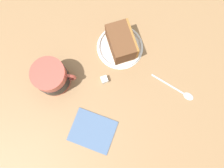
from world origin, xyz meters
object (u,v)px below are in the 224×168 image
small_plate (120,47)px  teaspoon (181,92)px  folded_napkin (93,131)px  tea_mug (52,77)px  sugar_cube (104,79)px  cake_slice (121,42)px

small_plate → teaspoon: small_plate is taller
teaspoon → folded_napkin: bearing=-17.9°
tea_mug → teaspoon: (-24.78, 26.31, -3.62)cm
small_plate → folded_napkin: 25.57cm
tea_mug → sugar_cube: (-10.66, 8.94, -3.07)cm
teaspoon → folded_napkin: 27.25cm
small_plate → teaspoon: size_ratio=1.03×
small_plate → cake_slice: size_ratio=1.16×
cake_slice → tea_mug: size_ratio=1.20×
tea_mug → teaspoon: size_ratio=0.74×
small_plate → teaspoon: (-4.04, 21.57, -0.27)cm
teaspoon → sugar_cube: sugar_cube is taller
small_plate → tea_mug: (20.74, -4.75, 3.35)cm
cake_slice → teaspoon: bearing=100.0°
small_plate → sugar_cube: bearing=22.6°
cake_slice → teaspoon: 22.05cm
small_plate → sugar_cube: (10.08, 4.20, 0.29)cm
folded_napkin → sugar_cube: bearing=-142.7°
teaspoon → sugar_cube: 22.39cm
cake_slice → folded_napkin: bearing=30.6°
tea_mug → sugar_cube: tea_mug is taller
cake_slice → tea_mug: 21.54cm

